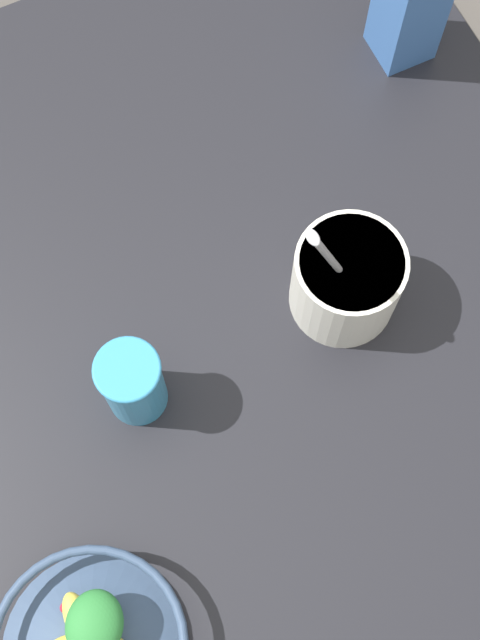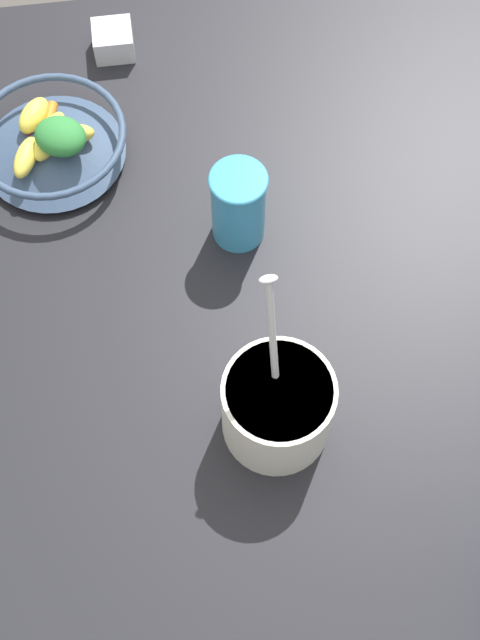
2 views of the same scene
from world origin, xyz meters
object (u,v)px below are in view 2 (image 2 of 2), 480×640
Objects in this scene: yogurt_tub at (278,406)px; drinking_cup at (238,204)px; spice_jar at (113,41)px; fruit_bowl at (51,141)px.

yogurt_tub reaches higher than drinking_cup.
yogurt_tub is 0.61m from spice_jar.
yogurt_tub is at bearing 13.83° from spice_jar.
spice_jar is (-0.59, -0.14, -0.04)m from yogurt_tub.
spice_jar is (-0.32, -0.14, -0.04)m from drinking_cup.
fruit_bowl reaches higher than spice_jar.
spice_jar is at bearing 152.35° from fruit_bowl.
fruit_bowl is at bearing -122.67° from drinking_cup.
yogurt_tub is at bearing 1.79° from drinking_cup.
yogurt_tub reaches higher than spice_jar.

